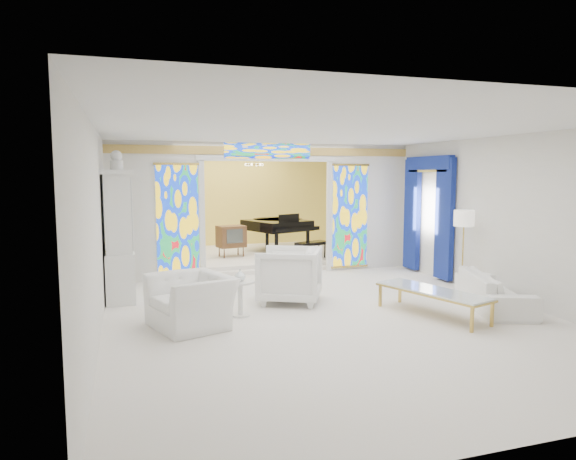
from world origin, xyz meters
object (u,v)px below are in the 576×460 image
object	(u,v)px
armchair_right	(289,275)
tv_console	(231,237)
sofa	(494,290)
coffee_table	(433,292)
china_cabinet	(120,236)
grand_piano	(279,225)
armchair_left	(191,301)

from	to	relation	value
armchair_right	tv_console	size ratio (longest dim) A/B	1.37
sofa	coffee_table	xyz separation A→B (m)	(-1.33, -0.15, 0.10)
armchair_right	sofa	world-z (taller)	armchair_right
china_cabinet	armchair_right	xyz separation A→B (m)	(2.90, -1.27, -0.67)
sofa	grand_piano	xyz separation A→B (m)	(-2.02, 6.28, 0.60)
coffee_table	tv_console	distance (m)	6.27
sofa	tv_console	distance (m)	6.71
armchair_right	grand_piano	bearing A→B (deg)	-167.88
armchair_right	armchair_left	bearing A→B (deg)	-35.85
armchair_left	china_cabinet	bearing A→B (deg)	-174.42
china_cabinet	grand_piano	distance (m)	5.47
china_cabinet	tv_console	size ratio (longest dim) A/B	3.41
china_cabinet	sofa	xyz separation A→B (m)	(6.17, -2.71, -0.87)
china_cabinet	tv_console	xyz separation A→B (m)	(2.70, 3.03, -0.47)
china_cabinet	sofa	bearing A→B (deg)	-23.71
armchair_left	grand_piano	distance (m)	6.62
armchair_left	tv_console	distance (m)	5.55
grand_piano	tv_console	size ratio (longest dim) A/B	3.75
sofa	grand_piano	bearing A→B (deg)	38.65
armchair_right	grand_piano	distance (m)	5.01
sofa	grand_piano	world-z (taller)	grand_piano
china_cabinet	armchair_left	bearing A→B (deg)	-65.59
tv_console	armchair_left	bearing A→B (deg)	-119.70
armchair_right	tv_console	distance (m)	4.31
armchair_right	tv_console	bearing A→B (deg)	-150.84
grand_piano	coffee_table	bearing A→B (deg)	-104.85
sofa	coffee_table	bearing A→B (deg)	117.06
sofa	armchair_right	bearing A→B (deg)	87.01
armchair_left	armchair_right	size ratio (longest dim) A/B	1.11
tv_console	china_cabinet	bearing A→B (deg)	-143.77
armchair_right	grand_piano	size ratio (longest dim) A/B	0.36
china_cabinet	tv_console	distance (m)	4.08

